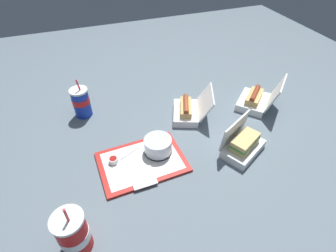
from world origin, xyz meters
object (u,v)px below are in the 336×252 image
clamshell_hotdog_center (256,99)px  clamshell_sandwich_corner (243,145)px  clamshell_hotdog_left (188,110)px  ketchup_cup (113,160)px  cake_container (158,146)px  plastic_fork (129,153)px  food_tray (142,162)px  soda_cup_corner (73,233)px  soda_cup_right (81,102)px

clamshell_hotdog_center → clamshell_sandwich_corner: size_ratio=1.17×
clamshell_hotdog_left → clamshell_hotdog_center: bearing=-6.4°
ketchup_cup → clamshell_hotdog_center: bearing=10.6°
cake_container → clamshell_sandwich_corner: bearing=-18.4°
ketchup_cup → plastic_fork: 0.08m
food_tray → clamshell_sandwich_corner: (0.45, -0.09, 0.04)m
cake_container → plastic_fork: bearing=165.9°
plastic_fork → clamshell_sandwich_corner: bearing=-43.9°
food_tray → ketchup_cup: size_ratio=9.56×
plastic_fork → soda_cup_corner: 0.43m
cake_container → clamshell_sandwich_corner: 0.38m
cake_container → soda_cup_corner: size_ratio=0.55×
clamshell_sandwich_corner → ketchup_cup: bearing=167.6°
clamshell_hotdog_center → soda_cup_corner: bearing=-155.1°
ketchup_cup → clamshell_sandwich_corner: (0.57, -0.12, 0.02)m
clamshell_hotdog_center → clamshell_sandwich_corner: 0.38m
cake_container → soda_cup_right: 0.50m
clamshell_sandwich_corner → soda_cup_corner: soda_cup_corner is taller
food_tray → clamshell_hotdog_left: 0.40m
plastic_fork → clamshell_hotdog_left: bearing=-1.5°
food_tray → cake_container: bearing=20.4°
food_tray → cake_container: (0.09, 0.03, 0.04)m
clamshell_hotdog_center → soda_cup_right: soda_cup_right is taller
ketchup_cup → plastic_fork: size_ratio=0.36×
food_tray → plastic_fork: size_ratio=3.48×
clamshell_sandwich_corner → food_tray: bearing=168.8°
food_tray → soda_cup_right: soda_cup_right is taller
clamshell_hotdog_left → soda_cup_corner: 0.80m
clamshell_hotdog_left → soda_cup_corner: (-0.62, -0.51, 0.04)m
clamshell_hotdog_center → food_tray: bearing=-165.0°
food_tray → ketchup_cup: ketchup_cup is taller
cake_container → ketchup_cup: bearing=178.9°
food_tray → soda_cup_corner: size_ratio=1.65×
ketchup_cup → clamshell_hotdog_center: size_ratio=0.14×
cake_container → soda_cup_corner: bearing=-141.2°
plastic_fork → food_tray: bearing=-82.6°
plastic_fork → soda_cup_right: size_ratio=0.50×
cake_container → clamshell_hotdog_center: bearing=14.3°
clamshell_hotdog_center → clamshell_hotdog_left: (-0.39, 0.04, -0.00)m
clamshell_sandwich_corner → soda_cup_right: soda_cup_right is taller
food_tray → clamshell_hotdog_center: clamshell_hotdog_center is taller
clamshell_hotdog_left → soda_cup_right: (-0.52, 0.20, 0.04)m
soda_cup_corner → clamshell_sandwich_corner: bearing=14.2°
soda_cup_right → food_tray: bearing=-65.4°
food_tray → soda_cup_right: size_ratio=1.75×
soda_cup_right → clamshell_hotdog_left: bearing=-21.3°
clamshell_hotdog_left → soda_cup_right: bearing=158.7°
ketchup_cup → soda_cup_corner: bearing=-120.1°
food_tray → plastic_fork: 0.08m
cake_container → clamshell_hotdog_left: bearing=40.9°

